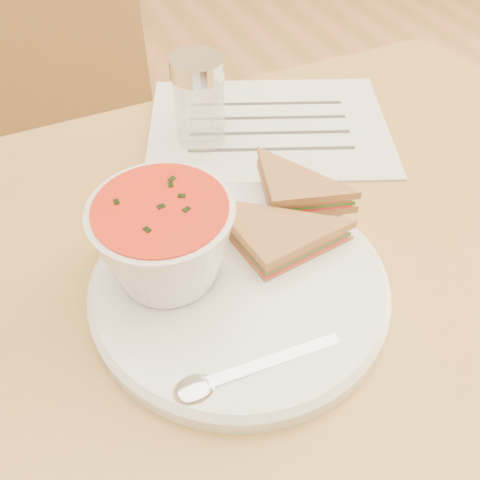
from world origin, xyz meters
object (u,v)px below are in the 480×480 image
chair_far (97,182)px  soup_bowl (165,244)px  condiment_shaker (199,102)px  plate (239,286)px  dining_table (238,438)px

chair_far → soup_bowl: 0.72m
soup_bowl → condiment_shaker: size_ratio=1.12×
soup_bowl → chair_far: bearing=89.3°
plate → condiment_shaker: condiment_shaker is taller
soup_bowl → condiment_shaker: condiment_shaker is taller
dining_table → condiment_shaker: 0.49m
condiment_shaker → plate: bearing=-103.2°
dining_table → chair_far: (-0.05, 0.62, 0.04)m
dining_table → soup_bowl: 0.44m
plate → dining_table: bearing=73.2°
plate → condiment_shaker: size_ratio=2.49×
chair_far → plate: (0.05, -0.64, 0.34)m
dining_table → plate: (-0.00, -0.01, 0.38)m
chair_far → plate: size_ratio=2.89×
chair_far → soup_bowl: soup_bowl is taller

